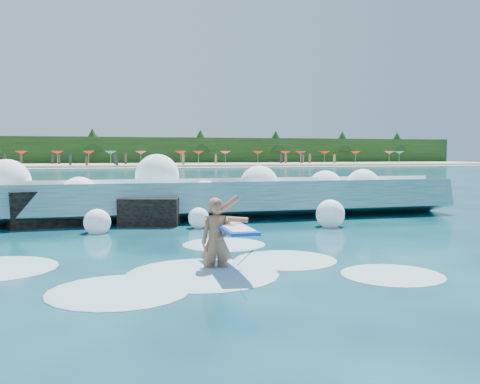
% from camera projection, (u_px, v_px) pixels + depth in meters
% --- Properties ---
extents(ground, '(200.00, 200.00, 0.00)m').
position_uv_depth(ground, '(195.00, 260.00, 10.66)').
color(ground, '#07243B').
rests_on(ground, ground).
extents(beach, '(140.00, 20.00, 0.40)m').
position_uv_depth(beach, '(104.00, 165.00, 85.57)').
color(beach, tan).
rests_on(beach, ground).
extents(wet_band, '(140.00, 5.00, 0.08)m').
position_uv_depth(wet_band, '(105.00, 168.00, 75.01)').
color(wet_band, silver).
rests_on(wet_band, ground).
extents(treeline, '(140.00, 4.00, 5.00)m').
position_uv_depth(treeline, '(102.00, 151.00, 95.01)').
color(treeline, black).
rests_on(treeline, ground).
extents(breaking_wave, '(18.70, 2.88, 1.61)m').
position_uv_depth(breaking_wave, '(179.00, 201.00, 17.52)').
color(breaking_wave, teal).
rests_on(breaking_wave, ground).
extents(rock_cluster, '(8.28, 3.28, 1.34)m').
position_uv_depth(rock_cluster, '(136.00, 208.00, 16.68)').
color(rock_cluster, black).
rests_on(rock_cluster, ground).
extents(surfer_with_board, '(0.87, 2.81, 1.61)m').
position_uv_depth(surfer_with_board, '(220.00, 238.00, 9.70)').
color(surfer_with_board, '#905D43').
rests_on(surfer_with_board, ground).
extents(wave_spray, '(14.92, 4.76, 2.19)m').
position_uv_depth(wave_spray, '(181.00, 188.00, 17.43)').
color(wave_spray, white).
rests_on(wave_spray, ground).
extents(surf_foam, '(8.97, 5.80, 0.14)m').
position_uv_depth(surf_foam, '(180.00, 269.00, 9.83)').
color(surf_foam, silver).
rests_on(surf_foam, ground).
extents(beach_umbrellas, '(111.76, 6.86, 0.50)m').
position_uv_depth(beach_umbrellas, '(102.00, 152.00, 87.60)').
color(beach_umbrellas, red).
rests_on(beach_umbrellas, ground).
extents(beachgoers, '(108.81, 12.61, 1.93)m').
position_uv_depth(beachgoers, '(133.00, 160.00, 83.41)').
color(beachgoers, '#3F332D').
rests_on(beachgoers, ground).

